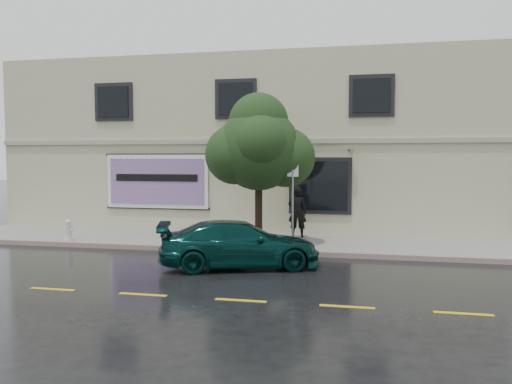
% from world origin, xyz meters
% --- Properties ---
extents(ground, '(90.00, 90.00, 0.00)m').
position_xyz_m(ground, '(0.00, 0.00, 0.00)').
color(ground, black).
rests_on(ground, ground).
extents(sidewalk, '(20.00, 3.50, 0.15)m').
position_xyz_m(sidewalk, '(0.00, 3.25, 0.07)').
color(sidewalk, gray).
rests_on(sidewalk, ground).
extents(curb, '(20.00, 0.18, 0.16)m').
position_xyz_m(curb, '(0.00, 1.50, 0.07)').
color(curb, gray).
rests_on(curb, ground).
extents(road_marking, '(19.00, 0.12, 0.01)m').
position_xyz_m(road_marking, '(0.00, -3.50, 0.01)').
color(road_marking, gold).
rests_on(road_marking, ground).
extents(building, '(20.00, 8.12, 7.00)m').
position_xyz_m(building, '(0.00, 9.00, 3.50)').
color(building, '#BCBB97').
rests_on(building, ground).
extents(billboard, '(4.30, 0.16, 2.20)m').
position_xyz_m(billboard, '(-3.20, 4.92, 2.05)').
color(billboard, white).
rests_on(billboard, ground).
extents(car, '(4.75, 3.19, 1.27)m').
position_xyz_m(car, '(1.42, -0.39, 0.64)').
color(car, '#072F2C').
rests_on(car, ground).
extents(pedestrian, '(0.69, 0.48, 1.82)m').
position_xyz_m(pedestrian, '(2.47, 4.06, 1.06)').
color(pedestrian, black).
rests_on(pedestrian, sidewalk).
extents(umbrella, '(1.16, 1.16, 0.68)m').
position_xyz_m(umbrella, '(2.47, 4.06, 2.31)').
color(umbrella, black).
rests_on(umbrella, pedestrian).
extents(street_tree, '(2.67, 2.67, 4.45)m').
position_xyz_m(street_tree, '(1.44, 2.20, 3.26)').
color(street_tree, black).
rests_on(street_tree, sidewalk).
extents(fire_hydrant, '(0.30, 0.28, 0.72)m').
position_xyz_m(fire_hydrant, '(-5.14, 1.80, 0.50)').
color(fire_hydrant, silver).
rests_on(fire_hydrant, sidewalk).
extents(sign_pole, '(0.34, 0.06, 2.75)m').
position_xyz_m(sign_pole, '(2.61, 1.70, 1.79)').
color(sign_pole, gray).
rests_on(sign_pole, sidewalk).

